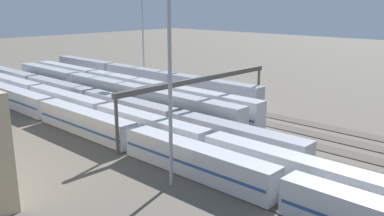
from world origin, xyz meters
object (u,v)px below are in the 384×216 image
(light_mast_2, at_px, (168,21))
(train_on_track_3, at_px, (106,91))
(train_on_track_2, at_px, (125,88))
(train_on_track_6, at_px, (85,122))
(train_on_track_5, at_px, (140,125))
(light_mast_1, at_px, (169,6))
(train_on_track_4, at_px, (90,99))
(light_mast_0, at_px, (142,15))
(train_on_track_0, at_px, (140,78))
(signal_gantry, at_px, (200,84))

(light_mast_2, bearing_deg, train_on_track_3, 91.52)
(train_on_track_2, relative_size, train_on_track_6, 0.60)
(train_on_track_3, bearing_deg, train_on_track_2, -89.30)
(train_on_track_5, distance_m, light_mast_1, 25.92)
(train_on_track_4, distance_m, light_mast_2, 28.15)
(train_on_track_6, bearing_deg, light_mast_0, -53.49)
(light_mast_0, distance_m, light_mast_1, 61.94)
(train_on_track_5, distance_m, light_mast_2, 40.14)
(train_on_track_2, distance_m, train_on_track_5, 27.65)
(train_on_track_6, xyz_separation_m, light_mast_0, (25.05, -33.84, 15.58))
(train_on_track_6, bearing_deg, light_mast_1, 170.85)
(train_on_track_2, bearing_deg, train_on_track_6, 127.50)
(train_on_track_6, distance_m, light_mast_2, 40.21)
(train_on_track_0, xyz_separation_m, light_mast_2, (-6.48, -3.99, 13.97))
(train_on_track_5, xyz_separation_m, signal_gantry, (-3.60, -10.00, 5.59))
(train_on_track_6, bearing_deg, signal_gantry, -127.42)
(train_on_track_5, relative_size, light_mast_2, 4.44)
(train_on_track_0, distance_m, train_on_track_4, 21.81)
(light_mast_1, xyz_separation_m, signal_gantry, (12.54, -18.87, -12.64))
(light_mast_2, bearing_deg, light_mast_0, 0.90)
(train_on_track_3, xyz_separation_m, train_on_track_0, (6.98, -15.00, 0.01))
(train_on_track_2, distance_m, train_on_track_4, 10.17)
(train_on_track_0, bearing_deg, train_on_track_3, 114.95)
(train_on_track_2, xyz_separation_m, train_on_track_0, (6.92, -10.00, 0.02))
(train_on_track_2, relative_size, light_mast_1, 2.18)
(train_on_track_2, distance_m, light_mast_1, 49.32)
(train_on_track_2, xyz_separation_m, train_on_track_4, (-1.76, 10.00, -0.59))
(train_on_track_3, bearing_deg, light_mast_2, -88.48)
(light_mast_0, bearing_deg, train_on_track_5, 138.78)
(train_on_track_0, relative_size, light_mast_2, 2.76)
(train_on_track_5, relative_size, light_mast_1, 3.51)
(train_on_track_3, distance_m, train_on_track_6, 21.43)
(train_on_track_3, relative_size, light_mast_2, 2.76)
(light_mast_0, relative_size, light_mast_2, 1.07)
(train_on_track_4, xyz_separation_m, light_mast_2, (2.20, -23.99, 14.58))
(train_on_track_5, height_order, train_on_track_6, train_on_track_5)
(train_on_track_0, distance_m, light_mast_1, 60.01)
(train_on_track_6, height_order, light_mast_0, light_mast_0)
(train_on_track_0, xyz_separation_m, train_on_track_6, (-22.27, 30.00, -0.61))
(train_on_track_0, distance_m, signal_gantry, 37.27)
(train_on_track_0, height_order, train_on_track_6, train_on_track_0)
(light_mast_2, bearing_deg, train_on_track_0, 31.61)
(light_mast_0, distance_m, light_mast_2, 9.32)
(train_on_track_3, relative_size, light_mast_0, 2.58)
(train_on_track_4, xyz_separation_m, light_mast_0, (11.46, -23.84, 15.58))
(train_on_track_3, height_order, light_mast_1, light_mast_1)
(train_on_track_2, relative_size, signal_gantry, 2.04)
(signal_gantry, bearing_deg, light_mast_1, 123.61)
(train_on_track_4, bearing_deg, light_mast_2, -84.75)
(train_on_track_3, xyz_separation_m, light_mast_1, (-39.30, 18.87, 17.69))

